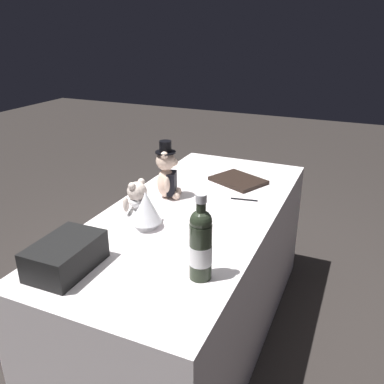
# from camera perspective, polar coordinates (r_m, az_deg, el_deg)

# --- Properties ---
(ground_plane) EXTENTS (12.00, 12.00, 0.00)m
(ground_plane) POSITION_cam_1_polar(r_m,az_deg,el_deg) (2.46, 0.00, -18.87)
(ground_plane) COLOR #2D2826
(reception_table) EXTENTS (1.80, 0.80, 0.76)m
(reception_table) POSITION_cam_1_polar(r_m,az_deg,el_deg) (2.23, 0.00, -11.50)
(reception_table) COLOR white
(reception_table) RESTS_ON ground_plane
(teddy_bear_groom) EXTENTS (0.14, 0.14, 0.31)m
(teddy_bear_groom) POSITION_cam_1_polar(r_m,az_deg,el_deg) (2.15, -3.46, 2.57)
(teddy_bear_groom) COLOR beige
(teddy_bear_groom) RESTS_ON reception_table
(teddy_bear_bride) EXTENTS (0.19, 0.23, 0.22)m
(teddy_bear_bride) POSITION_cam_1_polar(r_m,az_deg,el_deg) (1.87, -7.22, -2.18)
(teddy_bear_bride) COLOR white
(teddy_bear_bride) RESTS_ON reception_table
(champagne_bottle) EXTENTS (0.08, 0.08, 0.33)m
(champagne_bottle) POSITION_cam_1_polar(r_m,az_deg,el_deg) (1.46, 1.22, -7.24)
(champagne_bottle) COLOR #273022
(champagne_bottle) RESTS_ON reception_table
(signing_pen) EXTENTS (0.03, 0.15, 0.01)m
(signing_pen) POSITION_cam_1_polar(r_m,az_deg,el_deg) (2.17, 7.43, -1.06)
(signing_pen) COLOR black
(signing_pen) RESTS_ON reception_table
(gift_case_black) EXTENTS (0.29, 0.20, 0.12)m
(gift_case_black) POSITION_cam_1_polar(r_m,az_deg,el_deg) (1.62, -17.27, -8.47)
(gift_case_black) COLOR black
(gift_case_black) RESTS_ON reception_table
(guestbook) EXTENTS (0.32, 0.35, 0.02)m
(guestbook) POSITION_cam_1_polar(r_m,az_deg,el_deg) (2.41, 6.48, 1.62)
(guestbook) COLOR black
(guestbook) RESTS_ON reception_table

